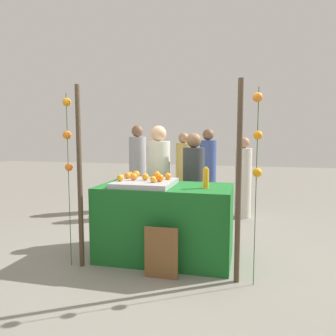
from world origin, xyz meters
TOP-DOWN VIEW (x-y plane):
  - ground_plane at (0.00, 0.00)m, footprint 24.00×24.00m
  - stall_counter at (0.00, 0.00)m, footprint 1.61×0.85m
  - orange_tray at (-0.24, -0.05)m, footprint 0.68×0.71m
  - orange_0 at (-0.52, 0.19)m, footprint 0.07×0.07m
  - orange_1 at (-0.10, -0.17)m, footprint 0.07×0.07m
  - orange_2 at (-0.51, 0.08)m, footprint 0.08×0.08m
  - orange_3 at (-0.16, 0.22)m, footprint 0.09×0.09m
  - orange_4 at (-0.25, -0.01)m, footprint 0.08×0.08m
  - orange_5 at (-0.43, 0.19)m, footprint 0.09×0.09m
  - orange_6 at (-0.51, -0.16)m, footprint 0.08×0.08m
  - orange_7 at (0.01, 0.11)m, footprint 0.08×0.08m
  - orange_8 at (-0.38, -0.05)m, footprint 0.09×0.09m
  - orange_9 at (-0.04, -0.08)m, footprint 0.09×0.09m
  - juice_bottle at (0.50, -0.07)m, footprint 0.07×0.07m
  - chalkboard_sign at (0.10, -0.57)m, footprint 0.36×0.03m
  - vendor_left at (-0.28, 0.74)m, footprint 0.33×0.33m
  - vendor_right at (0.22, 0.79)m, footprint 0.31×0.31m
  - crowd_person_0 at (0.22, 2.55)m, footprint 0.33×0.33m
  - crowd_person_1 at (0.90, 2.27)m, footprint 0.29×0.29m
  - crowd_person_2 at (-0.71, 2.01)m, footprint 0.30×0.30m
  - crowd_person_3 at (-1.19, 2.44)m, footprint 0.34×0.34m
  - crowd_person_4 at (-0.27, 2.58)m, footprint 0.31×0.31m
  - canopy_post_left at (-0.88, -0.46)m, footprint 0.06×0.06m
  - canopy_post_right at (0.88, -0.46)m, footprint 0.06×0.06m
  - garland_strand_left at (-1.01, -0.48)m, footprint 0.11×0.10m
  - garland_strand_right at (1.05, -0.51)m, footprint 0.11×0.10m

SIDE VIEW (x-z plane):
  - ground_plane at x=0.00m, z-range 0.00..0.00m
  - chalkboard_sign at x=0.10m, z-range -0.01..0.56m
  - stall_counter at x=0.00m, z-range 0.00..0.91m
  - crowd_person_1 at x=0.90m, z-range -0.05..1.42m
  - crowd_person_2 at x=-0.71m, z-range -0.05..1.46m
  - vendor_right at x=0.22m, z-range -0.05..1.49m
  - crowd_person_4 at x=-0.27m, z-range -0.05..1.50m
  - crowd_person_0 at x=0.22m, z-range -0.06..1.57m
  - vendor_left at x=-0.28m, z-range -0.06..1.59m
  - crowd_person_3 at x=-1.19m, z-range -0.06..1.64m
  - orange_tray at x=-0.24m, z-range 0.91..0.97m
  - orange_0 at x=-0.52m, z-range 0.97..1.04m
  - orange_1 at x=-0.10m, z-range 0.97..1.04m
  - orange_2 at x=-0.51m, z-range 0.97..1.04m
  - orange_6 at x=-0.51m, z-range 0.97..1.05m
  - orange_4 at x=-0.25m, z-range 0.97..1.05m
  - orange_7 at x=0.01m, z-range 0.97..1.05m
  - orange_3 at x=-0.16m, z-range 0.97..1.05m
  - orange_8 at x=-0.38m, z-range 0.97..1.05m
  - orange_5 at x=-0.43m, z-range 0.97..1.06m
  - orange_9 at x=-0.04m, z-range 0.97..1.06m
  - juice_bottle at x=0.50m, z-range 0.90..1.15m
  - canopy_post_left at x=-0.88m, z-range 0.00..2.08m
  - canopy_post_right at x=0.88m, z-range 0.00..2.08m
  - garland_strand_right at x=1.05m, z-range 0.52..2.50m
  - garland_strand_left at x=-1.01m, z-range 0.52..2.51m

